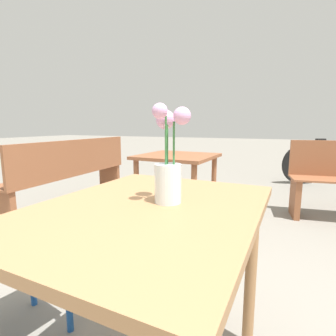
# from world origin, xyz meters

# --- Properties ---
(table_front) EXTENTS (0.73, 0.94, 0.75)m
(table_front) POSITION_xyz_m (0.00, 0.00, 0.64)
(table_front) COLOR #9E7047
(table_front) RESTS_ON ground_plane
(flower_vase) EXTENTS (0.13, 0.12, 0.33)m
(flower_vase) POSITION_xyz_m (0.05, 0.06, 0.88)
(flower_vase) COLOR silver
(flower_vase) RESTS_ON table_front
(bench_near) EXTENTS (0.41, 1.84, 0.85)m
(bench_near) POSITION_xyz_m (-1.89, 1.62, 0.47)
(bench_near) COLOR brown
(bench_near) RESTS_ON ground_plane
(table_back) EXTENTS (0.73, 0.73, 0.73)m
(table_back) POSITION_xyz_m (-0.54, 1.61, 0.60)
(table_back) COLOR brown
(table_back) RESTS_ON ground_plane
(bicycle) EXTENTS (1.49, 0.82, 0.79)m
(bicycle) POSITION_xyz_m (1.15, 4.55, 0.36)
(bicycle) COLOR black
(bicycle) RESTS_ON ground_plane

